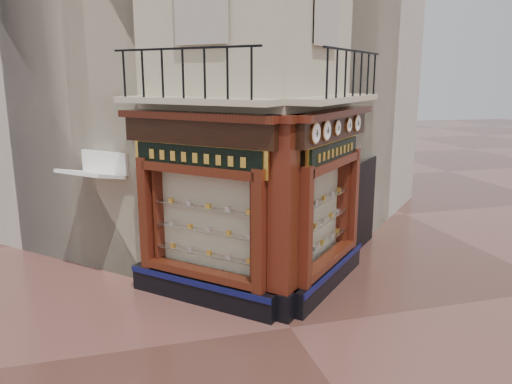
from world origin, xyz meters
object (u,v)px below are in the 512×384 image
object	(u,v)px
corner_pilaster	(283,222)
signboard_right	(334,152)
awning	(98,280)
clock_a	(315,133)
clock_d	(349,125)
clock_e	(357,123)
clock_c	(337,128)
signboard_left	(197,157)
clock_b	(326,131)

from	to	relation	value
corner_pilaster	signboard_right	bearing A→B (deg)	-10.25
corner_pilaster	signboard_right	size ratio (longest dim) A/B	1.97
corner_pilaster	awning	size ratio (longest dim) A/B	2.90
clock_a	clock_d	distance (m)	1.87
clock_e	clock_c	bearing A→B (deg)	180.00
signboard_left	clock_a	bearing A→B (deg)	-160.72
signboard_right	clock_a	bearing A→B (deg)	-175.16
clock_a	clock_d	bearing A→B (deg)	0.00
clock_d	clock_e	bearing A→B (deg)	-0.00
clock_b	signboard_left	world-z (taller)	clock_b
corner_pilaster	clock_e	distance (m)	3.37
corner_pilaster	clock_b	world-z (taller)	corner_pilaster
clock_b	clock_c	size ratio (longest dim) A/B	1.26
signboard_right	corner_pilaster	bearing A→B (deg)	169.75
clock_b	clock_d	distance (m)	1.32
clock_c	awning	distance (m)	6.52
clock_a	clock_e	bearing A→B (deg)	-0.00
clock_b	signboard_right	xyz separation A→B (m)	(0.45, 0.61, -0.52)
awning	signboard_left	xyz separation A→B (m)	(2.12, -1.86, 3.10)
clock_a	signboard_left	xyz separation A→B (m)	(-2.08, 1.00, -0.52)
clock_c	signboard_left	xyz separation A→B (m)	(-2.90, 0.18, -0.52)
clock_b	signboard_right	bearing A→B (deg)	8.34
clock_c	clock_e	xyz separation A→B (m)	(0.91, 0.91, -0.00)
signboard_left	clock_d	bearing A→B (deg)	-129.63
clock_d	clock_e	size ratio (longest dim) A/B	0.82
clock_c	clock_e	size ratio (longest dim) A/B	0.84
clock_d	signboard_right	xyz separation A→B (m)	(-0.48, -0.32, -0.52)
clock_a	clock_c	xyz separation A→B (m)	(0.82, 0.82, 0.00)
clock_d	awning	world-z (taller)	clock_d
corner_pilaster	signboard_left	bearing A→B (deg)	100.25
signboard_right	clock_b	bearing A→B (deg)	-171.66
clock_b	clock_c	xyz separation A→B (m)	(0.43, 0.43, 0.00)
clock_b	awning	distance (m)	6.35
corner_pilaster	clock_c	size ratio (longest dim) A/B	12.34
signboard_right	clock_c	bearing A→B (deg)	-142.76
signboard_left	signboard_right	size ratio (longest dim) A/B	1.14
clock_e	awning	bearing A→B (deg)	124.18
clock_b	clock_c	bearing A→B (deg)	0.00
clock_a	corner_pilaster	bearing A→B (deg)	136.18
awning	signboard_right	distance (m)	6.21
clock_c	clock_d	distance (m)	0.71
awning	clock_e	bearing A→B (deg)	-145.82
awning	signboard_right	world-z (taller)	signboard_right
corner_pilaster	signboard_right	distance (m)	2.12
corner_pilaster	signboard_left	xyz separation A→B (m)	(-1.46, 1.01, 1.15)
clock_d	awning	xyz separation A→B (m)	(-5.52, 1.54, -3.62)
clock_b	awning	world-z (taller)	clock_b
signboard_left	clock_c	bearing A→B (deg)	-138.57
clock_c	clock_d	xyz separation A→B (m)	(0.50, 0.50, -0.00)
awning	signboard_right	size ratio (longest dim) A/B	0.68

